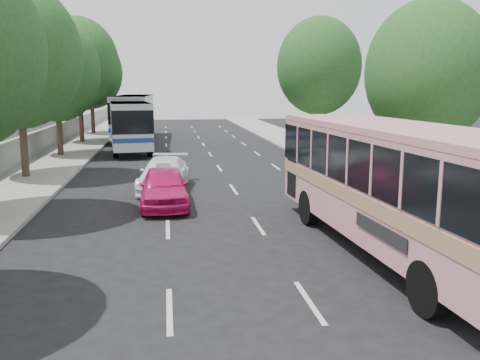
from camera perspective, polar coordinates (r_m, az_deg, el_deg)
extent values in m
plane|color=black|center=(12.61, 0.80, -10.15)|extent=(120.00, 120.00, 0.00)
cube|color=#9E998E|center=(32.64, -19.94, 2.09)|extent=(4.00, 90.00, 0.15)
cube|color=#9E998E|center=(33.60, 9.78, 2.76)|extent=(4.00, 90.00, 0.12)
cube|color=#9E998E|center=(32.95, -23.10, 3.40)|extent=(0.30, 90.00, 1.50)
cylinder|color=#38281E|center=(26.67, -23.14, 4.11)|extent=(0.36, 0.36, 3.80)
ellipsoid|color=#1B4E20|center=(26.60, -23.76, 12.70)|extent=(6.00, 6.00, 6.90)
sphere|color=#1B4E20|center=(26.30, -23.27, 15.40)|extent=(3.90, 3.90, 3.90)
cylinder|color=#38281E|center=(34.43, -19.62, 5.32)|extent=(0.36, 0.36, 3.50)
ellipsoid|color=#1B4E20|center=(34.34, -20.00, 11.44)|extent=(5.52, 5.52, 6.35)
sphere|color=#1B4E20|center=(34.02, -19.54, 13.35)|extent=(3.59, 3.59, 3.59)
cylinder|color=#38281E|center=(42.26, -17.42, 6.61)|extent=(0.36, 0.36, 3.99)
ellipsoid|color=#1B4E20|center=(42.22, -17.73, 12.30)|extent=(6.30, 6.30, 7.24)
sphere|color=#1B4E20|center=(41.94, -17.34, 14.06)|extent=(4.09, 4.09, 4.09)
cylinder|color=#38281E|center=(50.20, -16.22, 7.04)|extent=(0.36, 0.36, 3.72)
ellipsoid|color=#1B4E20|center=(50.15, -16.45, 11.51)|extent=(5.88, 5.88, 6.76)
sphere|color=#1B4E20|center=(49.84, -16.10, 12.89)|extent=(3.82, 3.82, 3.82)
cylinder|color=#38281E|center=(22.50, 19.84, 2.59)|extent=(0.36, 0.36, 3.23)
ellipsoid|color=#1B4E20|center=(22.33, 20.38, 11.26)|extent=(5.10, 5.10, 5.87)
sphere|color=#1B4E20|center=(22.31, 21.85, 13.79)|extent=(3.32, 3.31, 3.31)
cylinder|color=#38281E|center=(37.37, 8.70, 6.38)|extent=(0.36, 0.36, 3.80)
ellipsoid|color=#1B4E20|center=(37.31, 8.87, 12.52)|extent=(6.00, 6.00, 6.90)
sphere|color=#1B4E20|center=(37.21, 9.67, 14.35)|extent=(3.90, 3.90, 3.90)
cube|color=#CA828E|center=(14.00, 16.97, 0.02)|extent=(3.37, 10.98, 2.90)
cube|color=#9E7A59|center=(14.06, 16.90, -1.33)|extent=(3.41, 11.00, 0.38)
cube|color=black|center=(13.92, 17.08, 2.16)|extent=(3.42, 11.01, 1.19)
cube|color=#CA828E|center=(13.83, 17.27, 5.58)|extent=(3.39, 11.00, 0.17)
cylinder|color=black|center=(16.71, 7.72, -3.07)|extent=(0.39, 1.14, 1.13)
cylinder|color=black|center=(17.65, 15.12, -2.62)|extent=(0.39, 1.14, 1.13)
cylinder|color=black|center=(10.73, 20.37, -11.37)|extent=(0.39, 1.14, 1.13)
imported|color=#D01263|center=(19.23, -8.51, -0.78)|extent=(1.83, 4.39, 1.48)
imported|color=white|center=(22.43, -8.50, 0.67)|extent=(2.56, 4.95, 1.37)
cube|color=silver|center=(37.08, -12.41, 6.36)|extent=(3.76, 11.67, 2.91)
cube|color=black|center=(37.06, -12.43, 6.91)|extent=(3.81, 11.71, 1.43)
cube|color=navy|center=(37.14, -12.37, 5.22)|extent=(3.80, 11.70, 0.29)
cube|color=silver|center=(37.01, -12.50, 8.50)|extent=(3.78, 11.70, 0.13)
cylinder|color=black|center=(40.78, -14.08, 4.58)|extent=(0.43, 1.08, 1.05)
cylinder|color=black|center=(40.87, -11.08, 4.71)|extent=(0.43, 1.08, 1.05)
cylinder|color=black|center=(33.18, -13.82, 3.33)|extent=(0.43, 1.08, 1.05)
cylinder|color=black|center=(33.29, -10.14, 3.49)|extent=(0.43, 1.08, 1.05)
cube|color=silver|center=(44.02, -11.79, 7.21)|extent=(2.96, 12.57, 3.18)
cube|color=black|center=(44.01, -11.81, 7.72)|extent=(3.01, 12.60, 1.56)
cube|color=navy|center=(44.07, -11.76, 6.16)|extent=(3.00, 12.59, 0.31)
cube|color=silver|center=(43.97, -11.87, 9.18)|extent=(2.98, 12.59, 0.15)
cylinder|color=black|center=(48.17, -12.74, 5.53)|extent=(0.36, 1.15, 1.15)
cylinder|color=black|center=(47.99, -9.93, 5.61)|extent=(0.36, 1.15, 1.15)
cylinder|color=black|center=(39.92, -13.92, 4.53)|extent=(0.36, 1.15, 1.15)
cylinder|color=black|center=(39.70, -10.53, 4.63)|extent=(0.36, 1.15, 1.15)
cube|color=silver|center=(19.08, -8.58, 1.67)|extent=(0.55, 0.19, 0.18)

